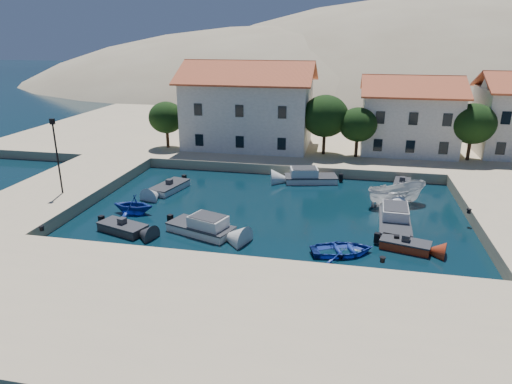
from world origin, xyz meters
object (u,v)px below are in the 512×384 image
Objects in this scene: cabin_cruiser_south at (201,227)px; boat_east at (395,205)px; lamppost at (56,149)px; cabin_cruiser_east at (395,222)px; building_left at (249,103)px; rowboat_south at (342,254)px; building_mid at (409,113)px.

cabin_cruiser_south is 0.99× the size of boat_east.
lamppost is 1.12× the size of cabin_cruiser_east.
rowboat_south is (11.67, -24.54, -5.94)m from building_left.
cabin_cruiser_east is at bearing -51.78° from building_left.
building_mid is at bearing 35.45° from lamppost.
boat_east is at bearing -97.97° from building_mid.
cabin_cruiser_south reaches higher than boat_east.
lamppost is 14.17m from cabin_cruiser_south.
lamppost reaches higher than cabin_cruiser_south.
cabin_cruiser_south reaches higher than rowboat_south.
cabin_cruiser_south is at bearing 92.82° from boat_east.
rowboat_south is (10.06, -1.29, -0.48)m from cabin_cruiser_south.
rowboat_south is 0.74× the size of cabin_cruiser_east.
building_left reaches higher than boat_east.
cabin_cruiser_south is 16.71m from boat_east.
boat_east is (4.16, 10.05, 0.00)m from rowboat_south.
cabin_cruiser_south is at bearing 107.94° from cabin_cruiser_east.
building_mid is 29.65m from cabin_cruiser_south.
boat_east is (-2.17, -15.49, -5.22)m from building_mid.
lamppost is 1.51× the size of rowboat_south.
building_mid is 16.49m from boat_east.
lamppost is 1.18× the size of cabin_cruiser_south.
building_left is 3.56× the size of rowboat_south.
boat_east is at bearing -2.89° from cabin_cruiser_east.
rowboat_south is 0.77× the size of boat_east.
building_left is 23.10m from lamppost.
building_mid is 1.88× the size of cabin_cruiser_east.
lamppost is at bearing 93.71° from cabin_cruiser_east.
building_left is at bearing 7.10° from rowboat_south.
cabin_cruiser_south is at bearing -86.04° from building_left.
building_mid is at bearing -32.25° from rowboat_south.
cabin_cruiser_east is 5.05m from boat_east.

